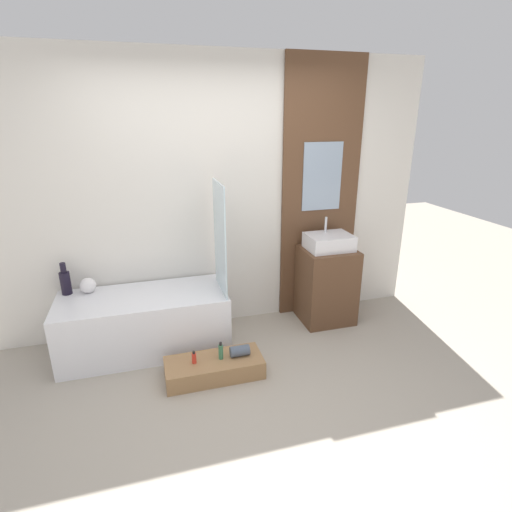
# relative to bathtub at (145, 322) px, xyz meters

# --- Properties ---
(ground_plane) EXTENTS (12.00, 12.00, 0.00)m
(ground_plane) POSITION_rel_bathtub_xyz_m (0.78, -1.21, -0.27)
(ground_plane) COLOR #A39989
(wall_tiled_back) EXTENTS (4.20, 0.06, 2.60)m
(wall_tiled_back) POSITION_rel_bathtub_xyz_m (0.78, 0.37, 1.03)
(wall_tiled_back) COLOR silver
(wall_tiled_back) RESTS_ON ground_plane
(wall_wood_accent) EXTENTS (0.82, 0.04, 2.60)m
(wall_wood_accent) POSITION_rel_bathtub_xyz_m (1.83, 0.32, 1.04)
(wall_wood_accent) COLOR brown
(wall_wood_accent) RESTS_ON ground_plane
(bathtub) EXTENTS (1.47, 0.65, 0.54)m
(bathtub) POSITION_rel_bathtub_xyz_m (0.00, 0.00, 0.00)
(bathtub) COLOR white
(bathtub) RESTS_ON ground_plane
(glass_shower_screen) EXTENTS (0.01, 0.49, 0.98)m
(glass_shower_screen) POSITION_rel_bathtub_xyz_m (0.71, -0.06, 0.76)
(glass_shower_screen) COLOR silver
(glass_shower_screen) RESTS_ON bathtub
(wooden_step_bench) EXTENTS (0.80, 0.33, 0.16)m
(wooden_step_bench) POSITION_rel_bathtub_xyz_m (0.52, -0.58, -0.19)
(wooden_step_bench) COLOR #997047
(wooden_step_bench) RESTS_ON ground_plane
(vanity_cabinet) EXTENTS (0.53, 0.48, 0.78)m
(vanity_cabinet) POSITION_rel_bathtub_xyz_m (1.83, 0.07, 0.12)
(vanity_cabinet) COLOR brown
(vanity_cabinet) RESTS_ON ground_plane
(sink) EXTENTS (0.44, 0.34, 0.31)m
(sink) POSITION_rel_bathtub_xyz_m (1.83, 0.07, 0.59)
(sink) COLOR white
(sink) RESTS_ON vanity_cabinet
(vase_tall_dark) EXTENTS (0.09, 0.09, 0.29)m
(vase_tall_dark) POSITION_rel_bathtub_xyz_m (-0.64, 0.23, 0.39)
(vase_tall_dark) COLOR black
(vase_tall_dark) RESTS_ON bathtub
(vase_round_light) EXTENTS (0.14, 0.14, 0.14)m
(vase_round_light) POSITION_rel_bathtub_xyz_m (-0.46, 0.20, 0.34)
(vase_round_light) COLOR white
(vase_round_light) RESTS_ON bathtub
(bottle_soap_primary) EXTENTS (0.04, 0.04, 0.11)m
(bottle_soap_primary) POSITION_rel_bathtub_xyz_m (0.36, -0.58, -0.07)
(bottle_soap_primary) COLOR red
(bottle_soap_primary) RESTS_ON wooden_step_bench
(bottle_soap_secondary) EXTENTS (0.04, 0.04, 0.15)m
(bottle_soap_secondary) POSITION_rel_bathtub_xyz_m (0.58, -0.58, -0.05)
(bottle_soap_secondary) COLOR #38704C
(bottle_soap_secondary) RESTS_ON wooden_step_bench
(towel_roll) EXTENTS (0.16, 0.09, 0.09)m
(towel_roll) POSITION_rel_bathtub_xyz_m (0.75, -0.58, -0.07)
(towel_roll) COLOR #4C5666
(towel_roll) RESTS_ON wooden_step_bench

